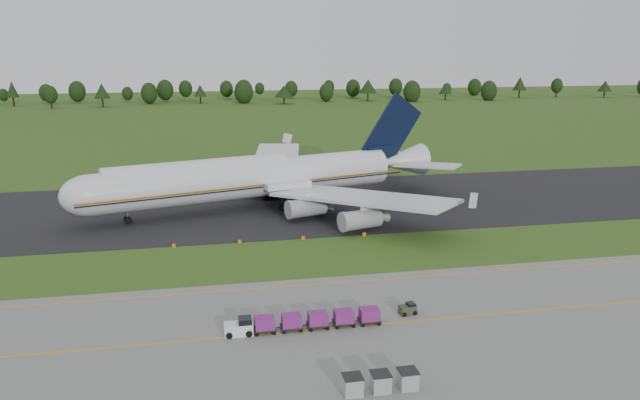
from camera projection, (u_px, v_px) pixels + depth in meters
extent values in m
plane|color=#315118|center=(285.00, 259.00, 84.29)|extent=(600.00, 600.00, 0.00)
cube|color=slate|center=(342.00, 393.00, 51.95)|extent=(300.00, 52.00, 0.06)
cube|color=black|center=(263.00, 206.00, 110.91)|extent=(300.00, 40.00, 0.08)
cube|color=gold|center=(315.00, 330.00, 63.36)|extent=(300.00, 0.25, 0.01)
cube|color=gold|center=(297.00, 286.00, 74.77)|extent=(120.00, 0.20, 0.01)
cylinder|color=black|center=(14.00, 102.00, 281.97)|extent=(0.70, 0.70, 4.07)
cone|color=#1F3713|center=(12.00, 89.00, 280.57)|extent=(5.43, 5.43, 7.23)
cylinder|color=black|center=(51.00, 104.00, 272.59)|extent=(0.70, 0.70, 4.00)
sphere|color=#1F3713|center=(50.00, 95.00, 271.58)|extent=(5.91, 5.91, 5.91)
cylinder|color=black|center=(103.00, 103.00, 279.40)|extent=(0.70, 0.70, 3.80)
cone|color=#1F3713|center=(102.00, 91.00, 278.10)|extent=(6.94, 6.94, 6.76)
cylinder|color=black|center=(150.00, 100.00, 293.11)|extent=(0.70, 0.70, 3.30)
sphere|color=#1F3713|center=(149.00, 93.00, 292.27)|extent=(7.59, 7.59, 7.59)
cylinder|color=black|center=(201.00, 100.00, 296.67)|extent=(0.70, 0.70, 3.20)
cone|color=#1F3713|center=(200.00, 90.00, 295.58)|extent=(5.79, 5.79, 5.68)
cylinder|color=black|center=(244.00, 99.00, 297.33)|extent=(0.70, 0.70, 3.45)
sphere|color=#1F3713|center=(244.00, 92.00, 296.46)|extent=(8.93, 8.93, 8.93)
cylinder|color=black|center=(284.00, 101.00, 293.39)|extent=(0.70, 0.70, 3.13)
cone|color=#1F3713|center=(284.00, 91.00, 292.32)|extent=(8.65, 8.65, 5.56)
cylinder|color=black|center=(326.00, 99.00, 304.15)|extent=(0.70, 0.70, 2.97)
sphere|color=#1F3713|center=(326.00, 92.00, 303.39)|extent=(6.79, 6.79, 6.79)
cylinder|color=black|center=(368.00, 97.00, 308.68)|extent=(0.70, 0.70, 3.81)
cone|color=#1F3713|center=(368.00, 86.00, 307.38)|extent=(8.90, 8.90, 6.77)
cylinder|color=black|center=(412.00, 98.00, 304.73)|extent=(0.70, 0.70, 3.12)
sphere|color=#1F3713|center=(412.00, 92.00, 303.94)|extent=(8.43, 8.43, 8.43)
cylinder|color=black|center=(445.00, 97.00, 313.77)|extent=(0.70, 0.70, 3.02)
cone|color=#1F3713|center=(446.00, 88.00, 312.74)|extent=(6.59, 6.59, 5.38)
cylinder|color=black|center=(488.00, 97.00, 310.92)|extent=(0.70, 0.70, 3.05)
sphere|color=#1F3713|center=(489.00, 91.00, 310.14)|extent=(7.95, 7.95, 7.95)
cylinder|color=black|center=(519.00, 94.00, 324.52)|extent=(0.70, 0.70, 3.92)
cone|color=#1F3713|center=(520.00, 84.00, 323.18)|extent=(7.01, 7.01, 6.97)
cylinder|color=black|center=(556.00, 93.00, 328.05)|extent=(0.70, 0.70, 3.97)
sphere|color=#1F3713|center=(557.00, 86.00, 327.04)|extent=(6.00, 6.00, 6.00)
cylinder|color=black|center=(604.00, 94.00, 326.82)|extent=(0.70, 0.70, 3.19)
cone|color=#1F3713|center=(605.00, 86.00, 325.73)|extent=(7.20, 7.20, 5.66)
cylinder|color=silver|center=(250.00, 179.00, 108.43)|extent=(52.66, 20.61, 6.56)
cylinder|color=silver|center=(198.00, 175.00, 104.07)|extent=(31.21, 13.31, 5.12)
sphere|color=silver|center=(90.00, 195.00, 96.89)|extent=(6.56, 6.56, 6.56)
cone|color=silver|center=(400.00, 161.00, 122.06)|extent=(11.34, 8.71, 6.23)
cube|color=#B7781B|center=(256.00, 186.00, 105.72)|extent=(56.16, 15.83, 0.32)
cube|color=silver|center=(361.00, 197.00, 98.94)|extent=(27.41, 29.20, 0.50)
cube|color=silver|center=(276.00, 161.00, 129.05)|extent=(14.51, 32.11, 0.50)
cylinder|color=#97999F|center=(306.00, 208.00, 101.63)|extent=(6.93, 4.53, 2.92)
cylinder|color=#97999F|center=(360.00, 220.00, 94.88)|extent=(6.93, 4.53, 2.92)
cylinder|color=#97999F|center=(255.00, 181.00, 121.50)|extent=(6.93, 4.53, 2.92)
cylinder|color=#97999F|center=(258.00, 169.00, 132.09)|extent=(6.93, 4.53, 2.92)
cube|color=black|center=(392.00, 131.00, 119.56)|extent=(12.93, 4.08, 14.63)
cube|color=silver|center=(427.00, 165.00, 116.68)|extent=(12.14, 11.68, 0.41)
cube|color=silver|center=(387.00, 154.00, 128.50)|extent=(8.14, 12.78, 0.41)
cylinder|color=slate|center=(128.00, 217.00, 100.33)|extent=(0.33, 0.33, 2.00)
cylinder|color=black|center=(128.00, 220.00, 100.43)|extent=(1.36, 1.11, 1.18)
cylinder|color=slate|center=(288.00, 204.00, 108.33)|extent=(0.33, 0.33, 2.00)
cylinder|color=black|center=(288.00, 207.00, 108.43)|extent=(1.36, 1.11, 1.18)
cylinder|color=slate|center=(270.00, 194.00, 115.43)|extent=(0.33, 0.33, 2.00)
cylinder|color=black|center=(270.00, 197.00, 115.53)|extent=(1.36, 1.11, 1.18)
cube|color=white|center=(239.00, 329.00, 62.18)|extent=(2.83, 1.53, 1.20)
cylinder|color=black|center=(229.00, 336.00, 61.34)|extent=(0.65, 0.24, 0.65)
cube|color=black|center=(265.00, 329.00, 62.72)|extent=(2.18, 1.63, 0.13)
cube|color=#6F1F6B|center=(265.00, 323.00, 62.56)|extent=(1.96, 1.53, 1.20)
cylinder|color=black|center=(257.00, 335.00, 61.88)|extent=(0.37, 0.16, 0.37)
cube|color=black|center=(291.00, 326.00, 63.23)|extent=(2.18, 1.63, 0.13)
cube|color=#6F1F6B|center=(291.00, 320.00, 63.07)|extent=(1.96, 1.53, 1.20)
cylinder|color=black|center=(284.00, 332.00, 62.39)|extent=(0.37, 0.16, 0.37)
cube|color=black|center=(318.00, 324.00, 63.74)|extent=(2.18, 1.63, 0.13)
cube|color=#6F1F6B|center=(318.00, 318.00, 63.58)|extent=(1.96, 1.53, 1.20)
cylinder|color=black|center=(311.00, 330.00, 62.90)|extent=(0.37, 0.16, 0.37)
cube|color=black|center=(344.00, 322.00, 64.25)|extent=(2.18, 1.63, 0.13)
cube|color=#6F1F6B|center=(344.00, 316.00, 64.09)|extent=(1.96, 1.53, 1.20)
cylinder|color=black|center=(337.00, 328.00, 63.41)|extent=(0.37, 0.16, 0.37)
cube|color=black|center=(369.00, 320.00, 64.76)|extent=(2.18, 1.63, 0.13)
cube|color=#6F1F6B|center=(369.00, 314.00, 64.59)|extent=(1.96, 1.53, 1.20)
cylinder|color=black|center=(363.00, 325.00, 63.92)|extent=(0.37, 0.16, 0.37)
cylinder|color=black|center=(239.00, 331.00, 62.25)|extent=(0.65, 0.24, 0.65)
cube|color=#333827|center=(408.00, 310.00, 66.88)|extent=(1.91, 1.29, 0.98)
cylinder|color=black|center=(404.00, 314.00, 66.31)|extent=(0.50, 0.18, 0.50)
cylinder|color=black|center=(411.00, 309.00, 67.56)|extent=(0.50, 0.18, 0.50)
cube|color=#9C9C9C|center=(353.00, 385.00, 51.66)|extent=(1.54, 1.54, 1.54)
cube|color=black|center=(353.00, 377.00, 51.46)|extent=(1.63, 1.63, 0.08)
cube|color=#9C9C9C|center=(380.00, 382.00, 52.11)|extent=(1.54, 1.54, 1.54)
cube|color=black|center=(381.00, 374.00, 51.91)|extent=(1.63, 1.63, 0.08)
cube|color=#9C9C9C|center=(408.00, 379.00, 52.56)|extent=(1.54, 1.54, 1.54)
cube|color=black|center=(408.00, 371.00, 52.36)|extent=(1.63, 1.63, 0.08)
cube|color=orange|center=(174.00, 246.00, 88.57)|extent=(0.50, 0.12, 0.60)
cube|color=black|center=(174.00, 248.00, 88.64)|extent=(0.30, 0.30, 0.04)
cube|color=orange|center=(240.00, 242.00, 90.31)|extent=(0.50, 0.12, 0.60)
cube|color=black|center=(240.00, 244.00, 90.38)|extent=(0.30, 0.30, 0.04)
cube|color=orange|center=(303.00, 238.00, 92.05)|extent=(0.50, 0.12, 0.60)
cube|color=black|center=(303.00, 240.00, 92.12)|extent=(0.30, 0.30, 0.04)
cube|color=orange|center=(364.00, 235.00, 93.79)|extent=(0.50, 0.12, 0.60)
cube|color=black|center=(364.00, 236.00, 93.86)|extent=(0.30, 0.30, 0.04)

